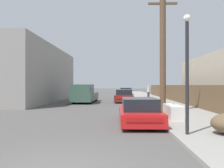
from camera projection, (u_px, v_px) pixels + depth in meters
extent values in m
cube|color=gray|center=(150.00, 99.00, 27.80)|extent=(4.20, 63.00, 0.12)
cube|color=silver|center=(173.00, 112.00, 11.05)|extent=(0.67, 1.83, 0.68)
cube|color=white|center=(173.00, 105.00, 11.05)|extent=(0.64, 1.76, 0.03)
cube|color=#333335|center=(174.00, 104.00, 11.61)|extent=(0.03, 0.20, 0.02)
cube|color=gray|center=(172.00, 104.00, 11.34)|extent=(0.67, 0.07, 0.01)
cube|color=gray|center=(174.00, 105.00, 10.78)|extent=(0.67, 0.07, 0.01)
cube|color=red|center=(139.00, 115.00, 10.43)|extent=(1.85, 4.37, 0.54)
cube|color=black|center=(140.00, 104.00, 10.04)|extent=(1.57, 2.11, 0.54)
cube|color=#B21414|center=(145.00, 120.00, 8.24)|extent=(1.40, 0.05, 0.19)
cylinder|color=black|center=(122.00, 113.00, 11.79)|extent=(0.21, 0.66, 0.65)
cylinder|color=black|center=(150.00, 113.00, 11.77)|extent=(0.21, 0.66, 0.65)
cylinder|color=black|center=(123.00, 121.00, 9.10)|extent=(0.21, 0.66, 0.65)
cylinder|color=black|center=(161.00, 121.00, 9.07)|extent=(0.21, 0.66, 0.65)
cube|color=#5B1E19|center=(125.00, 98.00, 23.52)|extent=(2.23, 4.79, 0.68)
cube|color=black|center=(125.00, 92.00, 23.34)|extent=(1.82, 2.72, 0.53)
cube|color=#B21414|center=(124.00, 98.00, 21.19)|extent=(1.47, 0.14, 0.24)
cylinder|color=black|center=(118.00, 98.00, 25.05)|extent=(0.25, 0.63, 0.62)
cylinder|color=black|center=(133.00, 98.00, 24.88)|extent=(0.25, 0.63, 0.62)
cylinder|color=black|center=(116.00, 100.00, 22.17)|extent=(0.25, 0.63, 0.62)
cylinder|color=black|center=(132.00, 100.00, 22.00)|extent=(0.25, 0.63, 0.62)
cube|color=silver|center=(126.00, 94.00, 32.12)|extent=(1.81, 4.47, 0.72)
cube|color=black|center=(126.00, 90.00, 31.94)|extent=(1.56, 2.50, 0.56)
cube|color=#B21414|center=(126.00, 94.00, 29.87)|extent=(1.41, 0.03, 0.25)
cylinder|color=black|center=(120.00, 95.00, 33.52)|extent=(0.20, 0.62, 0.62)
cylinder|color=black|center=(130.00, 95.00, 33.48)|extent=(0.20, 0.62, 0.62)
cylinder|color=black|center=(120.00, 96.00, 30.76)|extent=(0.20, 0.62, 0.62)
cylinder|color=black|center=(132.00, 96.00, 30.71)|extent=(0.20, 0.62, 0.62)
cube|color=#385647|center=(85.00, 97.00, 23.06)|extent=(2.26, 5.80, 0.79)
cube|color=#385647|center=(82.00, 89.00, 21.49)|extent=(2.02, 2.65, 0.88)
cube|color=black|center=(82.00, 89.00, 21.49)|extent=(2.06, 2.60, 0.48)
cylinder|color=black|center=(91.00, 99.00, 21.22)|extent=(0.29, 0.87, 0.86)
cylinder|color=black|center=(73.00, 99.00, 21.34)|extent=(0.29, 0.87, 0.86)
cylinder|color=black|center=(96.00, 97.00, 24.77)|extent=(0.29, 0.87, 0.86)
cylinder|color=black|center=(81.00, 97.00, 24.89)|extent=(0.29, 0.87, 0.86)
cylinder|color=brown|center=(163.00, 52.00, 13.55)|extent=(0.37, 0.37, 7.54)
cube|color=brown|center=(163.00, 4.00, 13.56)|extent=(1.80, 0.12, 0.12)
cylinder|color=#232326|center=(187.00, 78.00, 7.58)|extent=(0.12, 0.12, 3.91)
sphere|color=white|center=(187.00, 18.00, 7.59)|extent=(0.26, 0.26, 0.26)
cube|color=brown|center=(178.00, 94.00, 21.90)|extent=(0.08, 35.92, 1.71)
cube|color=gray|center=(27.00, 75.00, 24.60)|extent=(7.00, 16.98, 6.03)
cylinder|color=#282D42|center=(148.00, 95.00, 27.78)|extent=(0.28, 0.28, 0.81)
cylinder|color=beige|center=(148.00, 90.00, 27.78)|extent=(0.34, 0.34, 0.64)
sphere|color=#DBB293|center=(148.00, 86.00, 27.79)|extent=(0.24, 0.24, 0.24)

